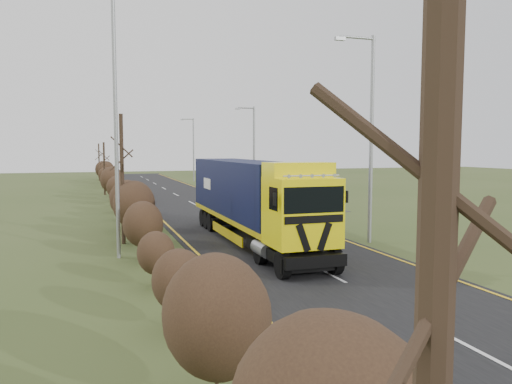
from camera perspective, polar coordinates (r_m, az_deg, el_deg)
The scene contains 14 objects.
ground at distance 21.88m, azimuth 3.23°, elevation -6.77°, with size 160.00×160.00×0.00m, color #3B4B20.
road at distance 31.24m, azimuth -3.64°, elevation -3.20°, with size 8.00×120.00×0.02m, color black.
layby at distance 42.66m, azimuth 1.31°, elevation -0.99°, with size 6.00×18.00×0.02m, color #322F2C.
lane_markings at distance 30.95m, azimuth -3.49°, elevation -3.24°, with size 7.52×116.00×0.01m.
hedgerow at distance 27.98m, azimuth -14.46°, elevation -0.99°, with size 2.24×102.04×6.05m.
lorry at distance 23.26m, azimuth -0.54°, elevation -0.45°, with size 2.77×14.22×3.96m.
car_red_hatchback at distance 39.91m, azimuth 0.13°, elevation -0.42°, with size 1.62×4.04×1.38m, color #A72008.
car_blue_sedan at distance 45.53m, azimuth 1.54°, elevation 0.32°, with size 1.58×4.52×1.49m, color #0A0D3C.
streetlight_near at distance 23.98m, azimuth 12.80°, elevation 6.95°, with size 2.04×0.19×9.64m.
streetlight_mid at distance 42.27m, azimuth -0.35°, elevation 4.87°, with size 1.71×0.18×7.97m.
streetlight_far at distance 68.48m, azimuth -7.24°, elevation 5.15°, with size 1.82×0.18×8.54m.
left_pole at distance 20.86m, azimuth -15.74°, elevation 7.58°, with size 0.16×0.16×10.93m, color gray.
speed_sign at distance 37.22m, azimuth 2.83°, elevation 0.43°, with size 0.60×0.10×2.17m.
warning_board at distance 44.86m, azimuth -0.70°, elevation 0.75°, with size 0.71×0.11×1.87m.
Camera 1 is at (-8.01, -19.87, 4.46)m, focal length 35.00 mm.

